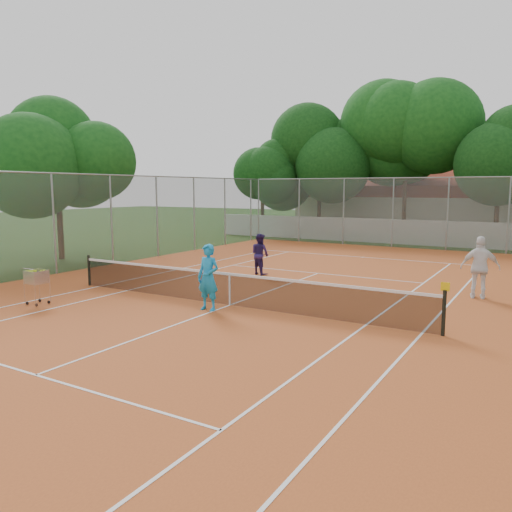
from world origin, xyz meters
The scene contains 12 objects.
ground centered at (0.00, 0.00, 0.00)m, with size 120.00×120.00×0.00m, color #17370F.
court_pad centered at (0.00, 0.00, 0.01)m, with size 18.00×34.00×0.02m, color #B65423.
court_lines centered at (0.00, 0.00, 0.02)m, with size 10.98×23.78×0.01m, color white.
tennis_net centered at (0.00, 0.00, 0.51)m, with size 11.88×0.10×0.98m, color black.
perimeter_fence centered at (0.00, 0.00, 2.00)m, with size 18.00×34.00×4.00m, color slate.
boundary_wall centered at (0.00, 19.00, 0.75)m, with size 26.00×0.30×1.50m, color silver.
clubhouse centered at (-2.00, 29.00, 2.20)m, with size 16.40×9.00×4.40m, color beige.
tropical_trees centered at (0.00, 22.00, 5.00)m, with size 29.00×19.00×10.00m, color black.
player_near centered at (-0.20, -0.78, 0.95)m, with size 0.68×0.45×1.86m, color #188DCE.
player_far_left centered at (-1.91, 5.03, 0.84)m, with size 0.79×0.62×1.63m, color #281B53.
player_far_right centered at (6.13, 4.72, 0.99)m, with size 1.14×0.47×1.94m, color white.
ball_hopper centered at (-4.90, -2.81, 0.58)m, with size 0.54×0.54×1.12m, color silver.
Camera 1 is at (7.93, -11.86, 3.42)m, focal length 35.00 mm.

